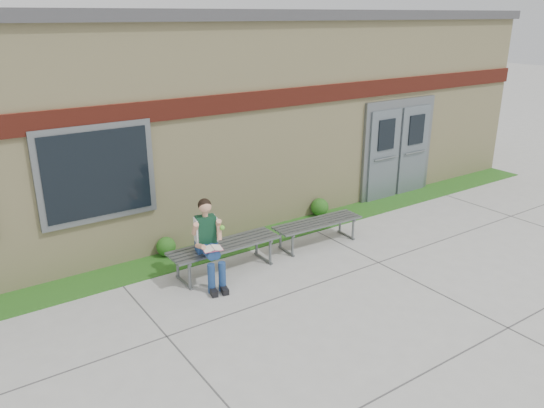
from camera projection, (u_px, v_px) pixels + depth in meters
ground at (356, 290)px, 8.38m from camera, size 80.00×80.00×0.00m
grass_strip at (265, 236)px, 10.40m from camera, size 16.00×0.80×0.02m
school_building at (183, 106)px, 12.32m from camera, size 16.20×6.22×4.20m
bench_left at (225, 250)px, 8.87m from camera, size 1.94×0.56×0.50m
bench_right at (318, 227)px, 9.95m from camera, size 1.78×0.56×0.46m
girl at (209, 240)px, 8.38m from camera, size 0.49×0.84×1.40m
shrub_mid at (166, 246)px, 9.48m from camera, size 0.35×0.35×0.35m
shrub_east at (320, 207)px, 11.37m from camera, size 0.38×0.38×0.38m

